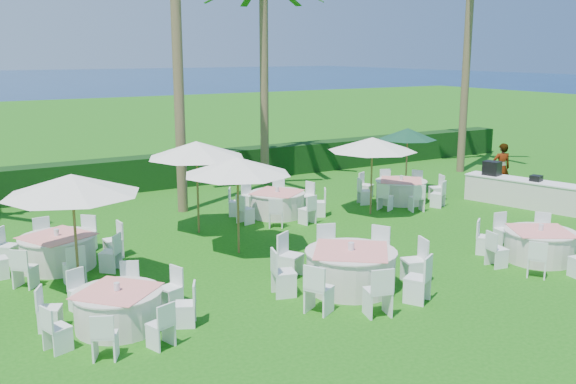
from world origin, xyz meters
name	(u,v)px	position (x,y,z in m)	size (l,w,h in m)	color
ground	(357,285)	(0.00, 0.00, 0.00)	(120.00, 120.00, 0.00)	#185B0F
hedge	(164,171)	(0.00, 12.00, 0.60)	(34.00, 1.00, 1.20)	black
banquet_table_a	(118,308)	(-5.09, 0.48, 0.38)	(2.80, 2.80, 0.87)	beige
banquet_table_b	(351,268)	(-0.24, -0.10, 0.45)	(3.41, 3.41, 1.03)	beige
banquet_table_c	(540,245)	(4.84, -0.90, 0.39)	(2.98, 2.98, 0.91)	beige
banquet_table_d	(58,251)	(-5.33, 4.54, 0.41)	(3.07, 3.07, 0.93)	beige
banquet_table_e	(277,203)	(1.50, 6.09, 0.40)	(2.99, 2.99, 0.91)	beige
banquet_table_f	(401,191)	(6.00, 5.56, 0.40)	(2.96, 2.96, 0.91)	beige
umbrella_a	(72,185)	(-5.27, 2.78, 2.30)	(2.83, 2.83, 2.52)	brown
umbrella_b	(237,166)	(-1.19, 3.36, 2.23)	(2.70, 2.70, 2.45)	brown
umbrella_c	(196,149)	(-1.32, 5.61, 2.36)	(2.71, 2.71, 2.58)	brown
umbrella_d	(372,144)	(4.11, 4.79, 2.20)	(2.74, 2.74, 2.41)	brown
umbrella_green	(408,134)	(7.17, 6.67, 2.12)	(2.06, 2.06, 2.32)	brown
buffet_table	(522,192)	(9.05, 3.10, 0.48)	(1.86, 3.90, 1.36)	beige
staff_person	(501,168)	(10.13, 4.95, 0.89)	(0.65, 0.43, 1.78)	gray
palm_c	(176,3)	(-0.79, 8.14, 6.39)	(4.36, 4.26, 11.81)	brown
palm_d	(264,70)	(3.59, 10.69, 4.29)	(4.17, 4.40, 7.70)	brown
palm_e	(468,41)	(11.88, 8.61, 5.39)	(4.13, 4.40, 9.85)	brown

